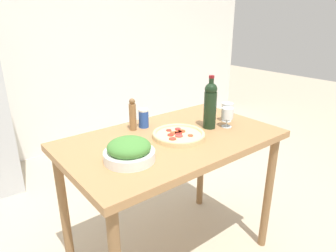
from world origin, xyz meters
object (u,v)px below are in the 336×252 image
at_px(wine_bottle, 210,104).
at_px(homemade_pizza, 179,135).
at_px(salad_bowl, 129,151).
at_px(wine_glass_far, 227,109).
at_px(wine_glass_near, 227,114).
at_px(pepper_mill, 133,115).
at_px(salt_canister, 144,118).

xyz_separation_m(wine_bottle, homemade_pizza, (-0.27, -0.00, -0.14)).
distance_m(salad_bowl, homemade_pizza, 0.41).
distance_m(wine_glass_far, homemade_pizza, 0.46).
distance_m(wine_glass_near, pepper_mill, 0.62).
distance_m(wine_glass_near, wine_glass_far, 0.12).
bearing_deg(homemade_pizza, wine_bottle, 0.28).
distance_m(pepper_mill, homemade_pizza, 0.33).
bearing_deg(wine_bottle, wine_glass_far, 4.15).
bearing_deg(pepper_mill, homemade_pizza, -61.97).
bearing_deg(homemade_pizza, wine_glass_near, -9.47).
height_order(wine_glass_near, wine_glass_far, same).
distance_m(pepper_mill, salt_canister, 0.09).
distance_m(wine_glass_near, salt_canister, 0.55).
bearing_deg(pepper_mill, wine_glass_far, -23.73).
bearing_deg(wine_bottle, wine_glass_near, -31.73).
height_order(homemade_pizza, salt_canister, salt_canister).
bearing_deg(salad_bowl, pepper_mill, 55.30).
bearing_deg(homemade_pizza, salt_canister, 103.48).
bearing_deg(salad_bowl, wine_bottle, 6.87).
xyz_separation_m(wine_bottle, wine_glass_far, (0.19, 0.01, -0.07)).
relative_size(pepper_mill, homemade_pizza, 0.66).
relative_size(wine_glass_far, salad_bowl, 0.50).
distance_m(wine_bottle, salad_bowl, 0.68).
height_order(wine_glass_near, pepper_mill, pepper_mill).
xyz_separation_m(wine_glass_far, salt_canister, (-0.52, 0.26, -0.03)).
xyz_separation_m(wine_glass_near, salt_canister, (-0.43, 0.34, -0.03)).
xyz_separation_m(salad_bowl, salt_canister, (0.33, 0.36, 0.01)).
xyz_separation_m(wine_glass_far, salad_bowl, (-0.85, -0.09, -0.04)).
bearing_deg(salt_canister, wine_glass_far, -26.84).
bearing_deg(salad_bowl, wine_glass_far, 6.27).
xyz_separation_m(wine_glass_near, salad_bowl, (-0.77, -0.02, -0.03)).
relative_size(salad_bowl, homemade_pizza, 0.82).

